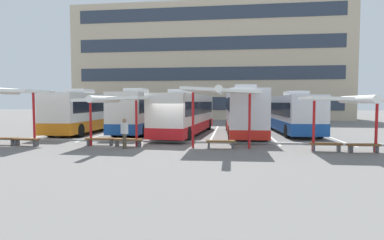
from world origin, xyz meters
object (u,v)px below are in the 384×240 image
Objects in this scene: coach_bus_1 at (141,112)px; coach_bus_4 at (291,114)px; bench_3 at (128,141)px; waiting_shelter_0 at (9,92)px; waiting_shelter_1 at (111,100)px; bench_0 at (0,139)px; bench_6 at (363,146)px; bench_2 at (100,140)px; coach_bus_2 at (186,114)px; coach_bus_3 at (243,112)px; bench_5 at (326,145)px; bench_4 at (221,142)px; waiting_passenger_0 at (124,131)px; coach_bus_0 at (88,113)px; waiting_shelter_2 at (221,92)px; waiting_shelter_3 at (348,100)px; bench_1 at (26,140)px.

coach_bus_1 reaches higher than coach_bus_4.
waiting_shelter_0 is at bearing -174.29° from bench_3.
bench_3 is at bearing -78.64° from coach_bus_1.
waiting_shelter_1 is (6.04, 0.47, -0.45)m from waiting_shelter_0.
bench_0 is 20.55m from bench_6.
waiting_shelter_0 reaches higher than bench_2.
coach_bus_3 reaches higher than coach_bus_2.
bench_5 is (12.56, -8.65, -1.37)m from coach_bus_1.
bench_4 is at bearing -101.75° from coach_bus_3.
coach_bus_2 is at bearing 73.38° from waiting_passenger_0.
waiting_shelter_0 is at bearing -140.80° from coach_bus_2.
waiting_passenger_0 is (7.03, -0.16, -2.18)m from waiting_shelter_0.
waiting_passenger_0 reaches higher than bench_0.
coach_bus_0 is 0.93× the size of coach_bus_2.
coach_bus_0 is at bearing 79.48° from bench_0.
waiting_passenger_0 is at bearing -1.30° from waiting_shelter_0.
bench_3 and bench_6 have the same top height.
bench_5 is at bearing -2.48° from bench_3.
coach_bus_4 is at bearing 26.87° from coach_bus_3.
coach_bus_2 is (4.06, -1.24, -0.08)m from coach_bus_1.
waiting_passenger_0 is (-5.31, -0.63, -2.18)m from waiting_shelter_2.
coach_bus_1 is 4.25m from coach_bus_2.
coach_bus_4 reaches higher than waiting_shelter_2.
coach_bus_1 is at bearing 101.36° from bench_3.
waiting_shelter_0 is at bearing -179.73° from bench_6.
waiting_passenger_0 is at bearing -28.37° from bench_2.
bench_6 is (12.72, -0.60, -0.00)m from bench_3.
bench_4 is 6.86m from waiting_shelter_3.
waiting_shelter_1 is at bearing -136.76° from coach_bus_3.
waiting_shelter_0 is at bearing -120.83° from coach_bus_1.
waiting_shelter_0 is 2.95× the size of bench_5.
bench_0 and bench_1 have the same top height.
waiting_passenger_0 is at bearing -173.24° from waiting_shelter_2.
waiting_shelter_2 reaches higher than waiting_passenger_0.
bench_0 is (-1.56, -8.40, -1.33)m from coach_bus_0.
bench_0 is (-14.75, -7.56, -1.47)m from coach_bus_3.
bench_1 and bench_5 have the same top height.
bench_3 and bench_4 have the same top height.
bench_0 is at bearing -178.68° from bench_4.
waiting_shelter_3 is (17.85, -0.21, 2.35)m from bench_1.
coach_bus_2 is at bearing -165.36° from coach_bus_4.
bench_3 is 1.04× the size of bench_6.
waiting_shelter_3 is at bearing -168.75° from bench_6.
coach_bus_0 is 2.55× the size of waiting_shelter_1.
waiting_passenger_0 is at bearing -178.85° from bench_6.
coach_bus_4 is at bearing 29.82° from bench_1.
coach_bus_0 is 2.15× the size of waiting_shelter_2.
coach_bus_4 is 6.42× the size of bench_1.
bench_4 and bench_5 have the same top height.
bench_5 is at bearing -90.20° from coach_bus_4.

